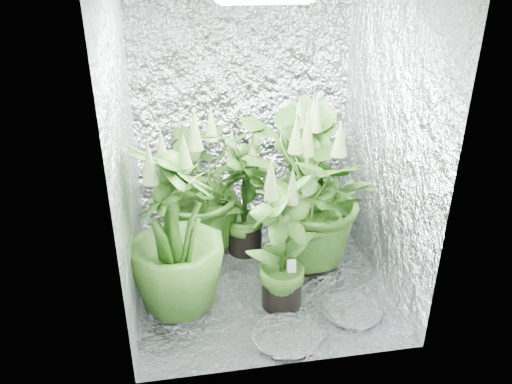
{
  "coord_description": "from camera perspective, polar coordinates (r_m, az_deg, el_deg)",
  "views": [
    {
      "loc": [
        -0.5,
        -2.77,
        2.04
      ],
      "look_at": [
        -0.03,
        0.0,
        0.66
      ],
      "focal_mm": 35.0,
      "sensor_mm": 36.0,
      "label": 1
    }
  ],
  "objects": [
    {
      "name": "plant_label",
      "position": [
        3.07,
        4.09,
        -8.43
      ],
      "size": [
        0.05,
        0.03,
        0.09
      ],
      "primitive_type": "cube",
      "rotation": [
        -0.21,
        0.0,
        -0.04
      ],
      "color": "white",
      "rests_on": "plant_f"
    },
    {
      "name": "plant_e",
      "position": [
        3.37,
        6.33,
        -0.6
      ],
      "size": [
        1.17,
        1.17,
        1.14
      ],
      "rotation": [
        0.0,
        0.0,
        3.47
      ],
      "color": "black",
      "rests_on": "ground"
    },
    {
      "name": "plant_f",
      "position": [
        3.0,
        3.07,
        -5.81
      ],
      "size": [
        0.65,
        0.65,
        0.99
      ],
      "rotation": [
        0.0,
        0.0,
        4.19
      ],
      "color": "black",
      "rests_on": "ground"
    },
    {
      "name": "walls",
      "position": [
        3.0,
        0.54,
        5.85
      ],
      "size": [
        1.62,
        1.62,
        2.0
      ],
      "color": "silver",
      "rests_on": "ground"
    },
    {
      "name": "plant_d",
      "position": [
        2.97,
        -9.28,
        -4.49
      ],
      "size": [
        0.81,
        0.81,
        1.16
      ],
      "rotation": [
        0.0,
        0.0,
        2.05
      ],
      "color": "black",
      "rests_on": "ground"
    },
    {
      "name": "plant_c",
      "position": [
        3.63,
        5.1,
        1.6
      ],
      "size": [
        0.69,
        0.69,
        1.16
      ],
      "rotation": [
        0.0,
        0.0,
        1.77
      ],
      "color": "black",
      "rests_on": "ground"
    },
    {
      "name": "ground",
      "position": [
        3.48,
        0.47,
        -9.81
      ],
      "size": [
        1.6,
        1.6,
        0.0
      ],
      "primitive_type": "plane",
      "color": "silver",
      "rests_on": "ground"
    },
    {
      "name": "circulation_fan",
      "position": [
        4.02,
        7.07,
        -1.85
      ],
      "size": [
        0.16,
        0.35,
        0.4
      ],
      "rotation": [
        0.0,
        0.0,
        0.0
      ],
      "color": "black",
      "rests_on": "ground"
    },
    {
      "name": "plant_a",
      "position": [
        3.58,
        -6.32,
        0.7
      ],
      "size": [
        1.09,
        1.09,
        1.09
      ],
      "rotation": [
        0.0,
        0.0,
        0.27
      ],
      "color": "black",
      "rests_on": "ground"
    },
    {
      "name": "plant_b",
      "position": [
        3.55,
        -1.34,
        -0.63
      ],
      "size": [
        0.61,
        0.61,
        0.96
      ],
      "rotation": [
        0.0,
        0.0,
        1.17
      ],
      "color": "black",
      "rests_on": "ground"
    }
  ]
}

